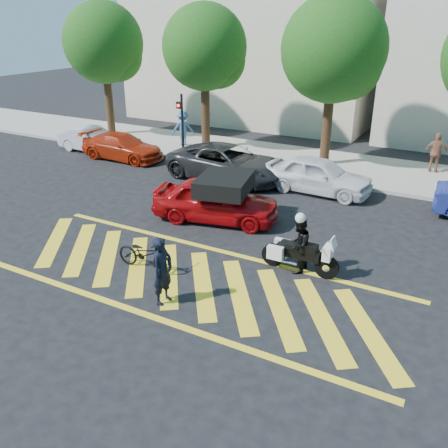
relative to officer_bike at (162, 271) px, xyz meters
The scene contains 19 objects.
ground 1.51m from the officer_bike, 94.91° to the left, with size 90.00×90.00×0.00m, color black.
sidewalk 13.24m from the officer_bike, 90.45° to the left, with size 60.00×5.00×0.15m, color #9E998E.
crosswalk 1.51m from the officer_bike, 96.70° to the left, with size 12.33×4.00×0.01m.
building_left 24.01m from the officer_bike, 110.04° to the left, with size 16.00×8.00×10.00m, color beige.
tree_far_left 19.03m from the officer_bike, 134.33° to the left, with size 4.40×4.40×7.41m.
tree_left 15.34m from the officer_bike, 115.99° to the left, with size 4.20×4.20×7.26m.
tree_center 13.94m from the officer_bike, 89.90° to the left, with size 4.60×4.60×7.56m.
signal_pole 12.84m from the officer_bike, 121.08° to the left, with size 0.28×0.43×3.20m.
officer_bike is the anchor object (origin of this frame).
bicycle 1.88m from the officer_bike, 141.65° to the left, with size 0.62×1.77×0.93m, color black.
police_motorcycle 3.91m from the officer_bike, 52.20° to the left, with size 2.23×0.71×0.98m.
officer_moto 3.89m from the officer_bike, 52.37° to the left, with size 0.79×0.62×1.63m, color black.
red_convertible 5.34m from the officer_bike, 105.36° to the left, with size 1.75×4.35×1.48m, color #A0070B.
parked_far_left 15.33m from the officer_bike, 139.21° to the left, with size 1.33×3.81×1.26m, color #B1B3B9.
parked_left 13.41m from the officer_bike, 134.00° to the left, with size 1.77×4.34×1.26m, color #A9230A.
parked_mid_left 9.89m from the officer_bike, 109.00° to the left, with size 2.48×5.37×1.49m, color black.
parked_mid_right 9.63m from the officer_bike, 85.31° to the left, with size 1.73×4.29×1.46m, color white.
pedestrian_left 15.15m from the officer_bike, 121.30° to the left, with size 1.18×0.68×1.83m, color #38689B.
pedestrian_right 14.99m from the officer_bike, 72.07° to the left, with size 1.03×0.43×1.76m, color #9A6046.
Camera 1 is at (6.27, -9.37, 6.59)m, focal length 38.00 mm.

